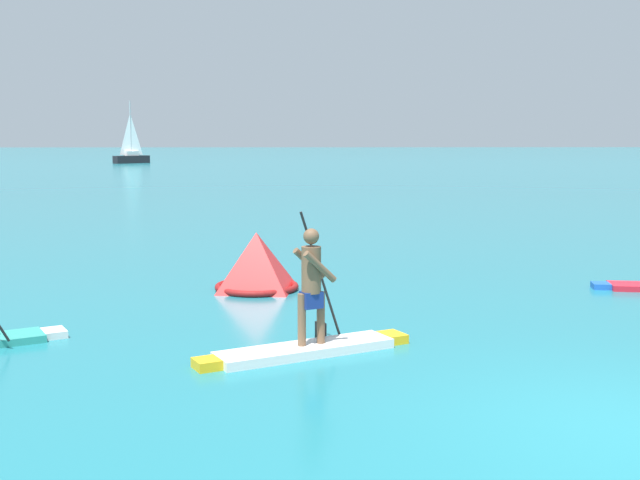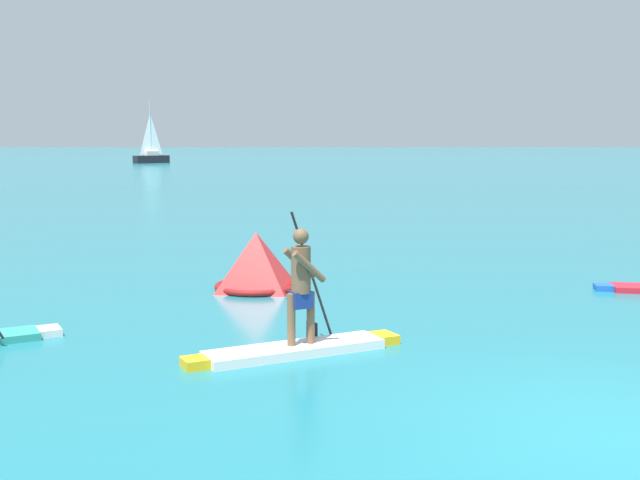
{
  "view_description": "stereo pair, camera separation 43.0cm",
  "coord_description": "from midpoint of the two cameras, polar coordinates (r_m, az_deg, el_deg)",
  "views": [
    {
      "loc": [
        -3.51,
        -7.3,
        2.87
      ],
      "look_at": [
        -3.0,
        7.66,
        0.91
      ],
      "focal_mm": 43.99,
      "sensor_mm": 36.0,
      "label": 1
    },
    {
      "loc": [
        -3.08,
        -7.31,
        2.87
      ],
      "look_at": [
        -3.0,
        7.66,
        0.91
      ],
      "focal_mm": 43.99,
      "sensor_mm": 36.0,
      "label": 2
    }
  ],
  "objects": [
    {
      "name": "race_marker_buoy",
      "position": [
        14.89,
        -5.46,
        -1.79
      ],
      "size": [
        1.87,
        1.87,
        1.1
      ],
      "color": "red",
      "rests_on": "ground"
    },
    {
      "name": "sailboat_left_horizon",
      "position": [
        90.11,
        -13.7,
        6.03
      ],
      "size": [
        3.78,
        3.52,
        6.89
      ],
      "rotation": [
        0.0,
        0.0,
        0.72
      ],
      "color": "black",
      "rests_on": "ground"
    },
    {
      "name": "paddleboarder_mid_center",
      "position": [
        10.49,
        -2.06,
        -6.44
      ],
      "size": [
        2.92,
        1.69,
        1.89
      ],
      "rotation": [
        0.0,
        0.0,
        0.46
      ],
      "color": "white",
      "rests_on": "ground"
    }
  ]
}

